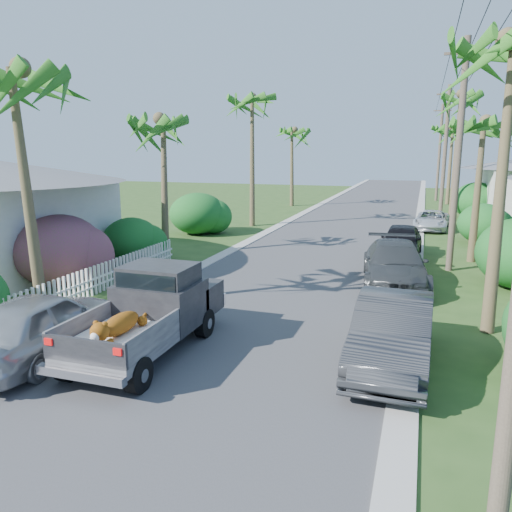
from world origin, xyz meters
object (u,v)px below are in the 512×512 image
(palm_r_b, at_px, (484,122))
(palm_r_d, at_px, (453,127))
(palm_r_c, at_px, (461,95))
(utility_pole_d, at_px, (440,152))
(parked_car_rd, at_px, (432,220))
(parked_car_rn, at_px, (393,333))
(palm_l_c, at_px, (252,99))
(utility_pole_c, at_px, (445,153))
(pickup_truck, at_px, (155,309))
(palm_l_d, at_px, (292,130))
(parked_car_rm, at_px, (395,265))
(palm_l_b, at_px, (162,120))
(parked_car_ln, at_px, (40,325))
(palm_l_a, at_px, (15,70))
(parked_car_rf, at_px, (401,241))
(utility_pole_b, at_px, (458,156))

(palm_r_b, bearing_deg, palm_r_d, 90.23)
(palm_r_c, height_order, utility_pole_d, palm_r_c)
(parked_car_rd, relative_size, palm_r_b, 0.58)
(palm_r_c, bearing_deg, palm_r_b, -87.92)
(parked_car_rn, bearing_deg, palm_l_c, 118.44)
(utility_pole_c, bearing_deg, parked_car_rd, -98.38)
(pickup_truck, distance_m, parked_car_rn, 5.70)
(pickup_truck, height_order, palm_l_d, palm_l_d)
(palm_r_c, distance_m, palm_r_d, 14.07)
(parked_car_rm, distance_m, palm_l_b, 11.91)
(parked_car_ln, distance_m, utility_pole_d, 43.59)
(palm_l_a, bearing_deg, parked_car_rd, 61.84)
(parked_car_rf, bearing_deg, palm_l_c, 145.82)
(pickup_truck, bearing_deg, palm_r_b, 57.46)
(parked_car_ln, distance_m, utility_pole_b, 16.10)
(palm_r_b, bearing_deg, palm_l_b, -167.38)
(pickup_truck, height_order, palm_l_b, palm_l_b)
(parked_car_rd, bearing_deg, palm_r_d, 89.81)
(parked_car_rd, distance_m, palm_l_d, 16.37)
(palm_r_d, bearing_deg, palm_l_a, -108.94)
(parked_car_rn, bearing_deg, utility_pole_b, 81.93)
(palm_r_b, relative_size, utility_pole_d, 0.80)
(parked_car_ln, relative_size, palm_l_c, 0.51)
(pickup_truck, relative_size, utility_pole_b, 0.57)
(palm_r_b, relative_size, palm_r_d, 0.90)
(parked_car_rf, bearing_deg, palm_r_c, 78.10)
(palm_l_d, bearing_deg, utility_pole_b, -60.05)
(palm_l_d, xyz_separation_m, palm_r_c, (12.70, -8.00, 1.67))
(palm_l_c, height_order, utility_pole_b, palm_l_c)
(parked_car_rn, distance_m, parked_car_rf, 12.33)
(pickup_truck, bearing_deg, palm_l_d, 98.55)
(palm_r_d, bearing_deg, parked_car_rf, -96.64)
(pickup_truck, bearing_deg, utility_pole_c, 74.33)
(parked_car_ln, distance_m, palm_r_c, 28.29)
(utility_pole_c, distance_m, utility_pole_d, 15.00)
(palm_l_a, relative_size, palm_l_c, 0.89)
(parked_car_rd, distance_m, utility_pole_d, 19.50)
(pickup_truck, relative_size, parked_car_rd, 1.23)
(parked_car_rn, height_order, utility_pole_b, utility_pole_b)
(parked_car_rd, bearing_deg, parked_car_ln, -105.99)
(pickup_truck, bearing_deg, palm_l_b, 117.10)
(palm_l_d, bearing_deg, parked_car_rf, -61.88)
(palm_r_d, bearing_deg, parked_car_rn, -93.91)
(parked_car_rn, height_order, utility_pole_c, utility_pole_c)
(parked_car_rn, relative_size, parked_car_ln, 1.02)
(parked_car_rn, relative_size, utility_pole_d, 0.53)
(parked_car_ln, height_order, palm_r_b, palm_r_b)
(palm_r_b, bearing_deg, pickup_truck, -122.54)
(palm_l_b, xyz_separation_m, utility_pole_b, (12.40, 1.00, -1.55))
(palm_l_d, height_order, palm_r_d, palm_r_d)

